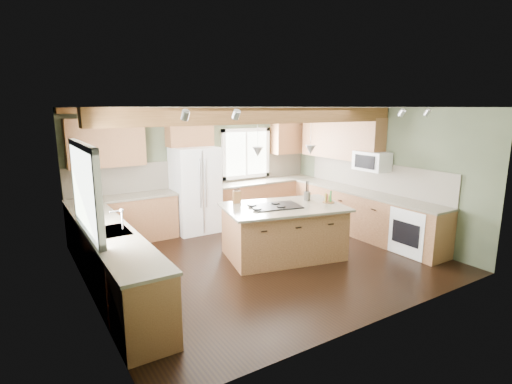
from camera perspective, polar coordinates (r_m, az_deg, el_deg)
floor at (r=7.08m, az=0.90°, el=-9.55°), size 5.60×5.60×0.00m
ceiling at (r=6.58m, az=0.98°, el=12.00°), size 5.60×5.60×0.00m
wall_back at (r=8.88m, az=-7.95°, el=3.46°), size 5.60×0.00×5.60m
wall_left at (r=5.71m, az=-23.28°, el=-2.13°), size 0.00×5.00×5.00m
wall_right at (r=8.55m, az=16.86°, el=2.73°), size 0.00×5.00×5.00m
ceiling_beam at (r=6.53m, az=1.32°, el=10.86°), size 5.55×0.26×0.26m
soffit_trim at (r=8.69m, az=-7.91°, el=11.49°), size 5.55×0.20×0.10m
backsplash_back at (r=8.88m, az=-7.89°, el=2.87°), size 5.58×0.03×0.58m
backsplash_right at (r=8.58m, az=16.51°, el=2.18°), size 0.03×3.70×0.58m
base_cab_back_left at (r=8.21m, az=-18.36°, el=-3.89°), size 2.02×0.60×0.88m
counter_back_left at (r=8.10m, az=-18.57°, el=-0.75°), size 2.06×0.64×0.04m
base_cab_back_right at (r=9.49m, az=1.17°, el=-1.17°), size 2.62×0.60×0.88m
counter_back_right at (r=9.40m, az=1.18°, el=1.56°), size 2.66×0.64×0.04m
base_cab_left at (r=6.06m, az=-19.86°, el=-9.61°), size 0.60×3.70×0.88m
counter_left at (r=5.91m, az=-20.17°, el=-5.45°), size 0.64×3.74×0.04m
base_cab_right at (r=8.53m, az=14.93°, el=-3.08°), size 0.60×3.70×0.88m
counter_right at (r=8.43m, az=15.10°, el=-0.06°), size 0.64×3.74×0.04m
upper_cab_back_left at (r=8.02m, az=-20.68°, el=6.59°), size 1.40×0.35×0.90m
upper_cab_over_fridge at (r=8.51m, az=-9.48°, el=8.80°), size 0.96×0.35×0.70m
upper_cab_right at (r=8.96m, az=12.01°, el=7.58°), size 0.35×2.20×0.90m
upper_cab_back_corner at (r=9.83m, az=4.79°, el=8.16°), size 0.90×0.35×0.90m
window_left at (r=5.71m, az=-23.37°, el=0.43°), size 0.04×1.60×1.05m
window_back at (r=9.36m, az=-1.49°, el=5.54°), size 1.10×0.04×1.00m
sink at (r=5.91m, az=-20.18°, el=-5.40°), size 0.50×0.65×0.03m
faucet at (r=5.91m, az=-18.57°, el=-3.83°), size 0.02×0.02×0.28m
dishwasher at (r=4.90m, az=-16.25°, el=-14.74°), size 0.60×0.60×0.84m
oven at (r=7.75m, az=21.94°, el=-5.16°), size 0.60×0.72×0.84m
microwave at (r=8.32m, az=16.23°, el=4.27°), size 0.40×0.70×0.38m
pendant_left at (r=6.62m, az=0.25°, el=5.76°), size 0.18×0.18×0.16m
pendant_right at (r=7.00m, az=7.78°, el=5.99°), size 0.18×0.18×0.16m
refrigerator at (r=8.48m, az=-8.65°, el=0.30°), size 0.90×0.74×1.80m
island at (r=7.09m, az=3.94°, el=-5.76°), size 2.15×1.59×0.88m
island_top at (r=6.96m, az=4.00°, el=-2.15°), size 2.31×1.74×0.04m
cooktop at (r=6.90m, az=2.77°, el=-2.02°), size 0.94×0.73×0.02m
knife_block at (r=7.14m, az=-2.75°, el=-0.70°), size 0.15×0.13×0.22m
utensil_crock at (r=7.40m, az=7.31°, el=-0.57°), size 0.13×0.13×0.16m
bottle_tray at (r=7.29m, az=10.32°, el=-0.72°), size 0.27×0.27×0.20m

